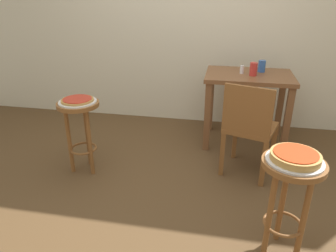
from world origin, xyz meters
name	(u,v)px	position (x,y,z in m)	size (l,w,h in m)	color
ground_plane	(162,193)	(0.00, 0.00, 0.00)	(6.00, 6.00, 0.00)	brown
stool_foreground	(289,188)	(0.86, -0.46, 0.48)	(0.36, 0.36, 0.66)	brown
serving_plate_foreground	(295,161)	(0.86, -0.46, 0.67)	(0.32, 0.32, 0.01)	silver
pizza_foreground	(295,156)	(0.86, -0.46, 0.69)	(0.28, 0.28, 0.05)	tan
stool_middle	(80,122)	(-0.77, 0.23, 0.48)	(0.36, 0.36, 0.66)	brown
serving_plate_middle	(78,102)	(-0.77, 0.23, 0.67)	(0.32, 0.32, 0.01)	silver
pizza_middle	(77,100)	(-0.77, 0.23, 0.68)	(0.27, 0.27, 0.02)	#B78442
dining_table	(248,88)	(0.67, 1.10, 0.61)	(0.86, 0.60, 0.75)	brown
cup_near_edge	(253,69)	(0.70, 1.04, 0.82)	(0.07, 0.07, 0.13)	red
cup_far_edge	(262,66)	(0.79, 1.21, 0.81)	(0.07, 0.07, 0.12)	#3360B2
condiment_shaker	(242,70)	(0.60, 1.10, 0.79)	(0.04, 0.04, 0.08)	white
wooden_chair	(249,127)	(0.67, 0.43, 0.47)	(0.50, 0.50, 0.85)	brown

